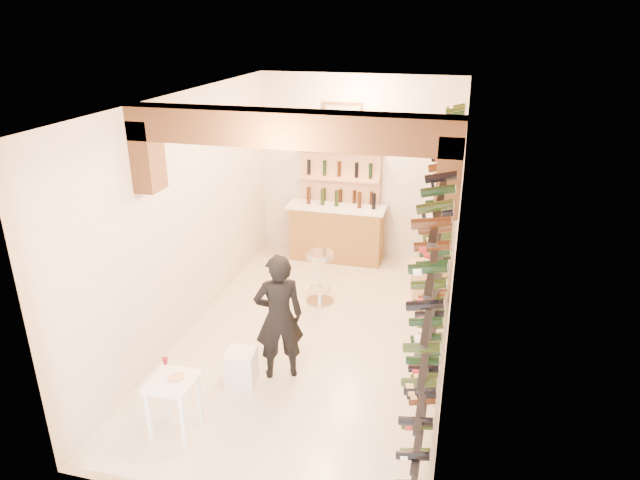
# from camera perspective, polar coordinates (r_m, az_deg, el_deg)

# --- Properties ---
(ground) EXTENTS (6.00, 6.00, 0.00)m
(ground) POSITION_cam_1_polar(r_m,az_deg,el_deg) (7.78, -0.56, -9.73)
(ground) COLOR beige
(ground) RESTS_ON ground
(room_shell) EXTENTS (3.52, 6.02, 3.21)m
(room_shell) POSITION_cam_1_polar(r_m,az_deg,el_deg) (6.63, -1.22, 5.89)
(room_shell) COLOR beige
(room_shell) RESTS_ON ground
(wine_rack) EXTENTS (0.32, 5.70, 2.56)m
(wine_rack) POSITION_cam_1_polar(r_m,az_deg,el_deg) (6.88, 11.80, -0.18)
(wine_rack) COLOR black
(wine_rack) RESTS_ON ground
(back_counter) EXTENTS (1.70, 0.62, 1.29)m
(back_counter) POSITION_cam_1_polar(r_m,az_deg,el_deg) (9.92, 1.72, 0.95)
(back_counter) COLOR olive
(back_counter) RESTS_ON ground
(back_shelving) EXTENTS (1.40, 0.31, 2.73)m
(back_shelving) POSITION_cam_1_polar(r_m,az_deg,el_deg) (9.94, 2.08, 4.86)
(back_shelving) COLOR tan
(back_shelving) RESTS_ON ground
(tasting_table) EXTENTS (0.47, 0.47, 0.82)m
(tasting_table) POSITION_cam_1_polar(r_m,az_deg,el_deg) (6.06, -14.77, -14.50)
(tasting_table) COLOR white
(tasting_table) RESTS_ON ground
(white_stool) EXTENTS (0.38, 0.38, 0.43)m
(white_stool) POSITION_cam_1_polar(r_m,az_deg,el_deg) (6.85, -8.03, -12.71)
(white_stool) COLOR white
(white_stool) RESTS_ON ground
(person) EXTENTS (0.69, 0.60, 1.59)m
(person) POSITION_cam_1_polar(r_m,az_deg,el_deg) (6.63, -4.21, -7.84)
(person) COLOR black
(person) RESTS_ON ground
(chrome_barstool) EXTENTS (0.43, 0.43, 0.83)m
(chrome_barstool) POSITION_cam_1_polar(r_m,az_deg,el_deg) (8.39, 0.01, -3.49)
(chrome_barstool) COLOR silver
(chrome_barstool) RESTS_ON ground
(crate_lower) EXTENTS (0.55, 0.44, 0.29)m
(crate_lower) POSITION_cam_1_polar(r_m,az_deg,el_deg) (8.80, 10.84, -5.10)
(crate_lower) COLOR tan
(crate_lower) RESTS_ON ground
(crate_upper) EXTENTS (0.60, 0.45, 0.32)m
(crate_upper) POSITION_cam_1_polar(r_m,az_deg,el_deg) (8.66, 10.98, -3.31)
(crate_upper) COLOR tan
(crate_upper) RESTS_ON crate_lower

